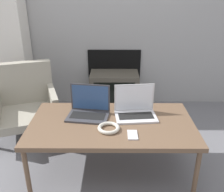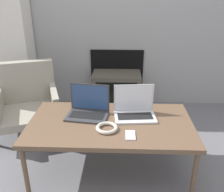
{
  "view_description": "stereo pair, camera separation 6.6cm",
  "coord_description": "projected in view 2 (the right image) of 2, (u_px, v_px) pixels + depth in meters",
  "views": [
    {
      "loc": [
        0.01,
        -1.5,
        1.45
      ],
      "look_at": [
        0.0,
        0.53,
        0.56
      ],
      "focal_mm": 40.0,
      "sensor_mm": 36.0,
      "label": 1
    },
    {
      "loc": [
        0.08,
        -1.5,
        1.45
      ],
      "look_at": [
        0.0,
        0.53,
        0.56
      ],
      "focal_mm": 40.0,
      "sensor_mm": 36.0,
      "label": 2
    }
  ],
  "objects": [
    {
      "name": "table",
      "position": [
        111.0,
        126.0,
        1.99
      ],
      "size": [
        1.3,
        0.71,
        0.47
      ],
      "color": "brown",
      "rests_on": "ground_plane"
    },
    {
      "name": "tv",
      "position": [
        116.0,
        91.0,
        3.15
      ],
      "size": [
        0.59,
        0.38,
        0.48
      ],
      "color": "#4C473D",
      "rests_on": "ground_plane"
    },
    {
      "name": "armchair",
      "position": [
        27.0,
        99.0,
        2.64
      ],
      "size": [
        0.77,
        0.77,
        0.73
      ],
      "rotation": [
        0.0,
        0.0,
        0.34
      ],
      "color": "gray",
      "rests_on": "ground_plane"
    },
    {
      "name": "phone",
      "position": [
        130.0,
        135.0,
        1.8
      ],
      "size": [
        0.07,
        0.13,
        0.01
      ],
      "color": "silver",
      "rests_on": "table"
    },
    {
      "name": "ground_plane",
      "position": [
        109.0,
        188.0,
        1.96
      ],
      "size": [
        14.0,
        14.0,
        0.0
      ],
      "primitive_type": "plane",
      "color": "slate"
    },
    {
      "name": "headphones",
      "position": [
        107.0,
        128.0,
        1.87
      ],
      "size": [
        0.17,
        0.17,
        0.03
      ],
      "color": "beige",
      "rests_on": "table"
    },
    {
      "name": "laptop_left",
      "position": [
        88.0,
        108.0,
        2.07
      ],
      "size": [
        0.36,
        0.26,
        0.25
      ],
      "rotation": [
        0.0,
        0.0,
        -0.14
      ],
      "color": "#38383D",
      "rests_on": "table"
    },
    {
      "name": "wall_back",
      "position": [
        116.0,
        2.0,
        2.95
      ],
      "size": [
        7.0,
        0.08,
        2.6
      ],
      "color": "#999999",
      "rests_on": "ground_plane"
    },
    {
      "name": "laptop_right",
      "position": [
        134.0,
        109.0,
        2.06
      ],
      "size": [
        0.35,
        0.25,
        0.25
      ],
      "rotation": [
        0.0,
        0.0,
        0.09
      ],
      "color": "silver",
      "rests_on": "table"
    }
  ]
}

